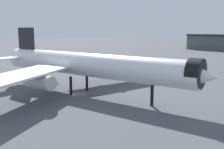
# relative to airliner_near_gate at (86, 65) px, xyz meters

# --- Properties ---
(ground) EXTENTS (900.00, 900.00, 0.00)m
(ground) POSITION_rel_airliner_near_gate_xyz_m (-0.93, -2.05, -7.90)
(ground) COLOR #4C4F54
(airliner_near_gate) EXTENTS (66.77, 59.66, 17.94)m
(airliner_near_gate) POSITION_rel_airliner_near_gate_xyz_m (0.00, 0.00, 0.00)
(airliner_near_gate) COLOR white
(airliner_near_gate) RESTS_ON ground
(baggage_tug_wing) EXTENTS (3.27, 3.52, 1.85)m
(baggage_tug_wing) POSITION_rel_airliner_near_gate_xyz_m (3.27, 39.69, -6.93)
(baggage_tug_wing) COLOR black
(baggage_tug_wing) RESTS_ON ground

